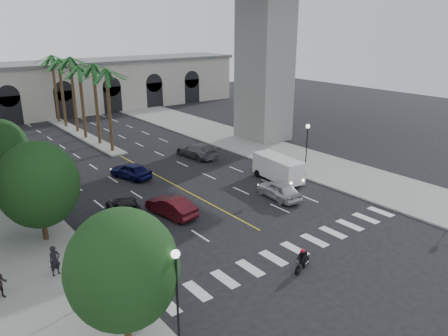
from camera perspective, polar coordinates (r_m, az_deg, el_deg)
ground at (r=31.38m, az=7.22°, el=-9.38°), size 140.00×140.00×0.00m
sidewalk_right at (r=51.10m, az=7.43°, el=1.83°), size 8.00×100.00×0.15m
median at (r=62.46m, az=-18.06°, el=4.16°), size 2.00×24.00×0.20m
pier_building at (r=77.71m, az=-22.79°, el=9.44°), size 71.00×10.50×8.50m
palm_a at (r=51.70m, az=-15.13°, el=11.77°), size 3.20×3.20×10.30m
palm_b at (r=55.40m, az=-16.72°, el=12.33°), size 3.20×3.20×10.60m
palm_c at (r=59.07m, az=-18.42°, el=12.06°), size 3.20×3.20×10.10m
palm_d at (r=62.89m, az=-19.46°, el=12.97°), size 3.20×3.20×10.90m
palm_e at (r=66.64m, az=-20.77°, el=12.68°), size 3.20×3.20×10.40m
palm_f at (r=70.52m, az=-21.58°, el=13.08°), size 3.20×3.20×10.70m
street_tree_near at (r=20.70m, az=-13.10°, el=-12.77°), size 5.20×5.20×6.89m
street_tree_mid at (r=31.94m, az=-23.08°, el=-2.03°), size 5.44×5.44×7.21m
lamp_post_left_near at (r=20.22m, az=-6.15°, el=-15.86°), size 0.40×0.40×5.35m
lamp_post_left_far at (r=38.14m, az=-23.01°, el=-0.38°), size 0.40×0.40×5.35m
lamp_post_right at (r=43.11m, az=10.75°, el=2.87°), size 0.40×0.40×5.35m
traffic_signal_near at (r=22.48m, az=-9.33°, el=-14.30°), size 0.25×0.18×3.65m
traffic_signal_far at (r=25.63m, az=-13.70°, el=-10.22°), size 0.25×0.18×3.65m
motorcycle_rider at (r=28.01m, az=10.27°, el=-11.70°), size 1.91×0.78×1.43m
car_a at (r=38.21m, az=7.20°, el=-2.85°), size 2.31×4.76×1.57m
car_b at (r=34.85m, az=-6.93°, el=-5.00°), size 2.39×4.95×1.56m
car_c at (r=35.25m, az=-12.76°, el=-5.20°), size 3.37×5.48×1.42m
car_d at (r=49.67m, az=-3.60°, el=2.36°), size 2.75×5.83×1.64m
car_e at (r=43.78m, az=-12.09°, el=-0.32°), size 3.09×4.94×1.57m
cargo_van at (r=42.19m, az=7.12°, el=0.00°), size 2.68×5.73×2.36m
pedestrian_a at (r=28.45m, az=-21.22°, el=-11.22°), size 0.77×0.60×1.89m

